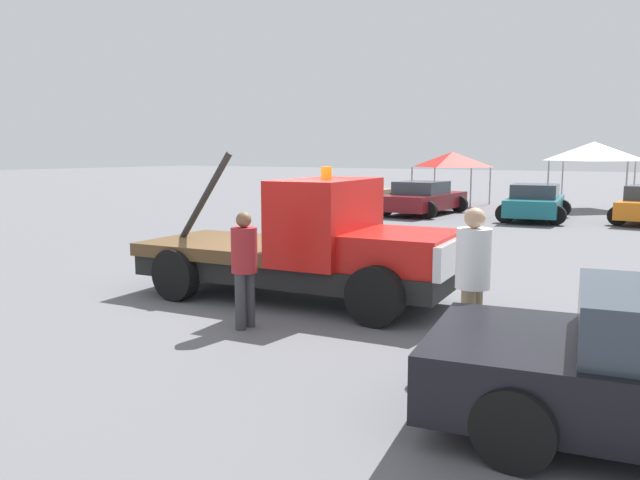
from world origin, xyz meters
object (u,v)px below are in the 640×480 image
person_near_truck (473,274)px  canopy_tent_white (594,151)px  parked_car_tan (356,195)px  canopy_tent_red (452,159)px  parked_car_maroon (423,198)px  parked_car_teal (535,203)px  tow_truck (312,248)px  person_at_hood (244,262)px

person_near_truck → canopy_tent_white: bearing=-81.1°
parked_car_tan → canopy_tent_red: 5.37m
parked_car_maroon → canopy_tent_white: (5.36, 6.24, 1.88)m
parked_car_teal → canopy_tent_red: 7.00m
person_near_truck → parked_car_tan: size_ratio=0.40×
parked_car_tan → canopy_tent_white: 10.59m
person_near_truck → parked_car_maroon: 18.07m
person_near_truck → parked_car_teal: 16.90m
parked_car_teal → canopy_tent_white: bearing=-16.8°
person_near_truck → parked_car_tan: (-10.85, 16.96, -0.42)m
parked_car_maroon → parked_car_teal: (4.36, 0.17, -0.00)m
tow_truck → parked_car_teal: size_ratio=1.26×
parked_car_tan → parked_car_maroon: same height
person_at_hood → parked_car_maroon: (-4.30, 16.75, -0.31)m
tow_truck → person_at_hood: size_ratio=3.40×
parked_car_teal → canopy_tent_red: size_ratio=1.55×
tow_truck → canopy_tent_white: size_ratio=1.80×
tow_truck → parked_car_tan: (-7.56, 15.35, -0.25)m
person_near_truck → parked_car_maroon: size_ratio=0.39×
tow_truck → person_near_truck: 3.66m
person_at_hood → parked_car_teal: person_at_hood is taller
canopy_tent_red → canopy_tent_white: size_ratio=0.92×
person_at_hood → parked_car_teal: 16.92m
person_at_hood → parked_car_maroon: 17.29m
canopy_tent_red → person_at_hood: bearing=-77.2°
person_at_hood → canopy_tent_red: canopy_tent_red is taller
person_at_hood → canopy_tent_white: size_ratio=0.53×
parked_car_teal → person_near_truck: bearing=-176.7°
person_near_truck → canopy_tent_red: (-8.09, 21.31, 1.09)m
tow_truck → parked_car_tan: size_ratio=1.23×
person_near_truck → parked_car_tan: 20.14m
parked_car_maroon → canopy_tent_red: (-0.60, 4.88, 1.51)m
person_near_truck → canopy_tent_white: (-2.13, 22.67, 1.47)m
parked_car_teal → canopy_tent_red: canopy_tent_red is taller
parked_car_maroon → canopy_tent_red: canopy_tent_red is taller
person_near_truck → tow_truck: bearing=-22.6°
parked_car_teal → canopy_tent_white: size_ratio=1.43×
tow_truck → parked_car_maroon: 15.41m
person_at_hood → parked_car_teal: size_ratio=0.37×
tow_truck → person_near_truck: bearing=-31.6°
parked_car_tan → person_at_hood: bearing=-154.4°
parked_car_tan → tow_truck: bearing=-152.1°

